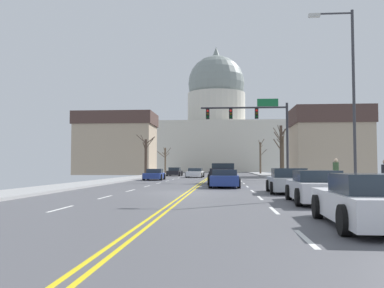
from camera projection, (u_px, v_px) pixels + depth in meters
The scene contains 20 objects.
ground at pixel (188, 193), 22.11m from camera, with size 20.00×180.00×0.20m.
signal_gantry at pixel (257, 121), 38.07m from camera, with size 7.91×0.41×7.40m.
street_lamp_right at pixel (348, 85), 20.37m from camera, with size 2.17×0.24×8.92m.
capitol_building at pixel (216, 127), 104.75m from camera, with size 32.00×18.63×31.49m.
pickup_truck_near_00 at pixel (223, 174), 33.84m from camera, with size 2.35×5.81×1.64m.
sedan_near_01 at pixel (225, 179), 28.03m from camera, with size 2.08×4.53×1.19m.
sedan_near_02 at pixel (288, 182), 22.06m from camera, with size 2.14×4.33×1.31m.
sedan_near_03 at pixel (316, 188), 16.11m from camera, with size 2.04×4.68×1.25m.
sedan_near_04 at pixel (369, 202), 9.79m from camera, with size 2.09×4.67×1.24m.
sedan_oncoming_00 at pixel (154, 175), 42.68m from camera, with size 2.00×4.40×1.13m.
sedan_oncoming_01 at pixel (195, 173), 52.42m from camera, with size 2.17×4.30×1.15m.
sedan_oncoming_02 at pixel (175, 172), 60.72m from camera, with size 2.06×4.53×1.22m.
flank_building_00 at pixel (116, 143), 69.66m from camera, with size 12.89×8.23×10.20m.
flank_building_01 at pixel (329, 142), 58.55m from camera, with size 10.35×8.67×9.50m.
bare_tree_00 at pixel (260, 157), 71.95m from camera, with size 1.37×2.05×5.90m.
bare_tree_01 at pixel (165, 159), 75.15m from camera, with size 2.40×2.27×4.75m.
bare_tree_02 at pixel (282, 155), 43.55m from camera, with size 1.18×1.43×5.25m.
bare_tree_03 at pixel (146, 156), 53.69m from camera, with size 2.29×1.79×5.34m.
bare_tree_04 at pixel (281, 150), 49.84m from camera, with size 1.42×1.82×6.11m.
pedestrian_00 at pixel (336, 172), 24.39m from camera, with size 0.35×0.34×1.72m.
Camera 1 is at (1.92, -22.13, 1.42)m, focal length 39.27 mm.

